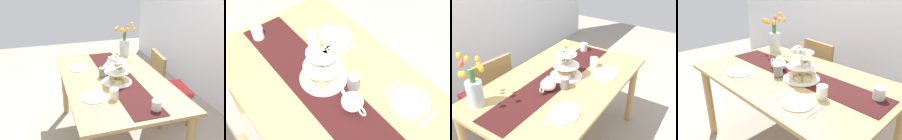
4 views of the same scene
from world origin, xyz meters
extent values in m
plane|color=gray|center=(0.00, 0.00, 0.00)|extent=(8.00, 8.00, 0.00)
cube|color=tan|center=(0.00, 0.00, 0.76)|extent=(1.68, 1.00, 0.03)
cylinder|color=tan|center=(-0.77, -0.43, 0.37)|extent=(0.07, 0.07, 0.75)
cylinder|color=tan|center=(-0.77, 0.43, 0.37)|extent=(0.07, 0.07, 0.75)
cylinder|color=olive|center=(-0.01, 0.96, 0.21)|extent=(0.04, 0.04, 0.41)
cylinder|color=olive|center=(-0.36, 1.00, 0.21)|extent=(0.04, 0.04, 0.41)
cylinder|color=olive|center=(-0.05, 0.60, 0.21)|extent=(0.04, 0.04, 0.41)
cylinder|color=olive|center=(-0.41, 0.65, 0.21)|extent=(0.04, 0.04, 0.41)
cube|color=red|center=(-0.21, 0.80, 0.43)|extent=(0.47, 0.47, 0.05)
cube|color=olive|center=(-0.23, 0.61, 0.69)|extent=(0.42, 0.09, 0.45)
cube|color=black|center=(0.00, 0.06, 0.78)|extent=(1.59, 0.30, 0.00)
cylinder|color=beige|center=(0.10, 0.00, 0.92)|extent=(0.01, 0.01, 0.28)
cylinder|color=white|center=(0.10, 0.00, 0.79)|extent=(0.30, 0.30, 0.01)
cylinder|color=white|center=(0.10, 0.00, 0.90)|extent=(0.24, 0.24, 0.01)
cylinder|color=white|center=(0.10, 0.00, 1.01)|extent=(0.19, 0.19, 0.01)
cube|color=#DAD17F|center=(0.17, -0.01, 0.81)|extent=(0.08, 0.08, 0.04)
cube|color=beige|center=(0.14, 0.08, 0.81)|extent=(0.07, 0.07, 0.04)
cube|color=#DBBE73|center=(0.06, 0.04, 0.81)|extent=(0.08, 0.08, 0.04)
cube|color=beige|center=(0.05, -0.03, 0.81)|extent=(0.08, 0.07, 0.04)
cube|color=#D2BE78|center=(0.13, -0.06, 0.81)|extent=(0.06, 0.05, 0.04)
cube|color=#F2DFC3|center=(0.14, -0.01, 0.92)|extent=(0.06, 0.05, 0.03)
cube|color=beige|center=(0.13, 0.02, 0.92)|extent=(0.06, 0.07, 0.03)
cube|color=#EDE7C2|center=(0.12, 0.05, 0.92)|extent=(0.04, 0.06, 0.03)
cube|color=beige|center=(0.06, 0.06, 0.92)|extent=(0.06, 0.07, 0.03)
cube|color=beige|center=(0.05, 0.01, 1.03)|extent=(0.07, 0.05, 0.03)
cube|color=beige|center=(0.06, -0.01, 1.03)|extent=(0.07, 0.06, 0.03)
cube|color=#F0E2CB|center=(0.07, -0.05, 1.03)|extent=(0.05, 0.06, 0.03)
cube|color=#EEE9B8|center=(0.10, -0.03, 1.03)|extent=(0.05, 0.06, 0.03)
cube|color=beige|center=(0.14, -0.02, 1.03)|extent=(0.06, 0.07, 0.03)
sphere|color=orange|center=(0.10, 0.00, 1.08)|extent=(0.02, 0.02, 0.02)
ellipsoid|color=white|center=(-0.17, 0.00, 0.83)|extent=(0.13, 0.13, 0.10)
cone|color=white|center=(-0.17, 0.00, 0.90)|extent=(0.06, 0.06, 0.04)
cylinder|color=white|center=(-0.08, 0.00, 0.84)|extent=(0.07, 0.02, 0.06)
torus|color=white|center=(-0.25, 0.00, 0.83)|extent=(0.07, 0.01, 0.07)
cylinder|color=silver|center=(-0.64, 0.34, 0.88)|extent=(0.12, 0.12, 0.20)
cylinder|color=#3D7538|center=(-0.64, 0.34, 1.03)|extent=(0.04, 0.04, 0.12)
ellipsoid|color=yellow|center=(-0.56, 0.35, 1.14)|extent=(0.04, 0.04, 0.06)
ellipsoid|color=yellow|center=(-0.58, 0.44, 1.12)|extent=(0.04, 0.04, 0.06)
ellipsoid|color=yellow|center=(-0.64, 0.43, 1.17)|extent=(0.04, 0.04, 0.06)
ellipsoid|color=#EF4C38|center=(-0.67, 0.39, 1.14)|extent=(0.04, 0.04, 0.06)
ellipsoid|color=yellow|center=(-0.72, 0.33, 1.09)|extent=(0.04, 0.04, 0.06)
ellipsoid|color=yellow|center=(-0.74, 0.28, 1.12)|extent=(0.04, 0.04, 0.06)
ellipsoid|color=yellow|center=(-0.63, 0.23, 1.13)|extent=(0.04, 0.04, 0.06)
ellipsoid|color=yellow|center=(-0.59, 0.30, 1.11)|extent=(0.04, 0.04, 0.06)
cylinder|color=white|center=(0.68, 0.14, 0.82)|extent=(0.08, 0.08, 0.08)
cylinder|color=white|center=(-0.36, -0.29, 0.78)|extent=(0.23, 0.23, 0.01)
cube|color=silver|center=(-0.51, -0.29, 0.78)|extent=(0.03, 0.15, 0.01)
cube|color=silver|center=(-0.22, -0.29, 0.78)|extent=(0.03, 0.17, 0.01)
cylinder|color=white|center=(0.34, -0.29, 0.78)|extent=(0.23, 0.23, 0.01)
cube|color=silver|center=(0.20, -0.29, 0.78)|extent=(0.02, 0.15, 0.01)
cube|color=silver|center=(0.49, -0.29, 0.78)|extent=(0.02, 0.17, 0.01)
cylinder|color=slate|center=(-0.07, -0.10, 0.83)|extent=(0.08, 0.08, 0.09)
cylinder|color=white|center=(0.41, -0.13, 0.83)|extent=(0.08, 0.08, 0.09)
camera|label=1|loc=(2.22, -0.70, 1.85)|focal=40.30mm
camera|label=2|loc=(-0.84, 0.63, 2.17)|focal=46.05mm
camera|label=3|loc=(-1.59, -1.09, 1.98)|focal=40.70mm
camera|label=4|loc=(1.19, -1.17, 1.52)|focal=34.98mm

